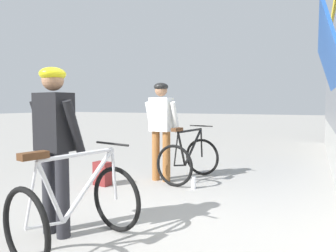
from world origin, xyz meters
name	(u,v)px	position (x,y,z in m)	size (l,w,h in m)	color
ground_plane	(172,231)	(0.00, 0.00, 0.00)	(80.00, 80.00, 0.00)	gray
cyclist_near_in_white	(161,123)	(-1.12, 1.97, 1.05)	(0.63, 0.33, 1.76)	#935B2D
cyclist_far_in_dark	(54,136)	(-1.07, -0.60, 1.05)	(0.64, 0.36, 1.76)	#232328
bicycle_near_black	(189,158)	(-0.68, 2.20, 0.40)	(0.85, 1.16, 0.99)	black
bicycle_far_silver	(76,207)	(-0.66, -0.76, 0.40)	(0.91, 1.19, 0.99)	black
backpack_on_platform	(102,174)	(-1.89, 1.26, 0.20)	(0.28, 0.18, 0.40)	maroon
water_bottle_near_the_bikes	(193,183)	(-0.40, 1.71, 0.10)	(0.08, 0.08, 0.20)	silver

